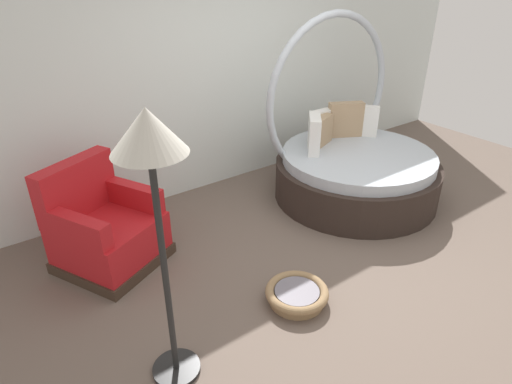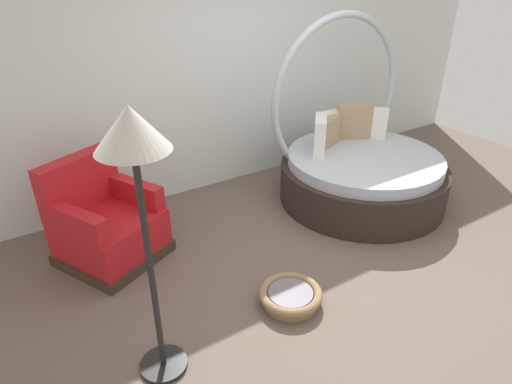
{
  "view_description": "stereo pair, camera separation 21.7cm",
  "coord_description": "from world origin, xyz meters",
  "px_view_note": "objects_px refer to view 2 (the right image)",
  "views": [
    {
      "loc": [
        -2.57,
        -2.23,
        2.44
      ],
      "look_at": [
        -0.47,
        0.65,
        0.55
      ],
      "focal_mm": 30.72,
      "sensor_mm": 36.0,
      "label": 1
    },
    {
      "loc": [
        -2.39,
        -2.36,
        2.44
      ],
      "look_at": [
        -0.47,
        0.65,
        0.55
      ],
      "focal_mm": 30.72,
      "sensor_mm": 36.0,
      "label": 2
    }
  ],
  "objects_px": {
    "round_daybed": "(358,166)",
    "floor_lamp": "(135,159)",
    "red_armchair": "(106,225)",
    "pet_basket": "(290,296)"
  },
  "relations": [
    {
      "from": "round_daybed",
      "to": "floor_lamp",
      "type": "height_order",
      "value": "round_daybed"
    },
    {
      "from": "round_daybed",
      "to": "red_armchair",
      "type": "xyz_separation_m",
      "value": [
        -2.74,
        0.38,
        -0.06
      ]
    },
    {
      "from": "pet_basket",
      "to": "floor_lamp",
      "type": "xyz_separation_m",
      "value": [
        -1.09,
        -0.04,
        1.46
      ]
    },
    {
      "from": "round_daybed",
      "to": "pet_basket",
      "type": "xyz_separation_m",
      "value": [
        -1.72,
        -1.05,
        -0.32
      ]
    },
    {
      "from": "round_daybed",
      "to": "pet_basket",
      "type": "bearing_deg",
      "value": -148.67
    },
    {
      "from": "red_armchair",
      "to": "floor_lamp",
      "type": "relative_size",
      "value": 0.59
    },
    {
      "from": "red_armchair",
      "to": "floor_lamp",
      "type": "bearing_deg",
      "value": -92.61
    },
    {
      "from": "round_daybed",
      "to": "red_armchair",
      "type": "bearing_deg",
      "value": 172.1
    },
    {
      "from": "pet_basket",
      "to": "floor_lamp",
      "type": "height_order",
      "value": "floor_lamp"
    },
    {
      "from": "red_armchair",
      "to": "round_daybed",
      "type": "bearing_deg",
      "value": -7.9
    }
  ]
}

